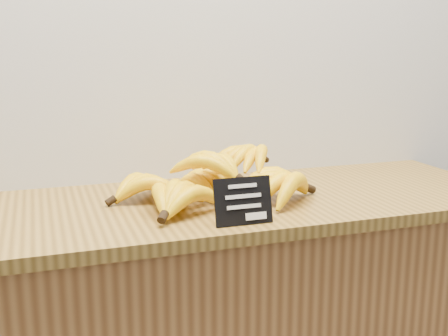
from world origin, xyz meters
TOP-DOWN VIEW (x-y plane):
  - counter_top at (0.09, 2.75)m, footprint 1.54×0.54m
  - chalkboard_sign at (0.09, 2.54)m, footprint 0.13×0.03m
  - banana_pile at (0.08, 2.74)m, footprint 0.53×0.34m

SIDE VIEW (x-z plane):
  - counter_top at x=0.09m, z-range 0.90..0.93m
  - banana_pile at x=0.08m, z-range 0.92..1.04m
  - chalkboard_sign at x=0.09m, z-range 0.93..1.03m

